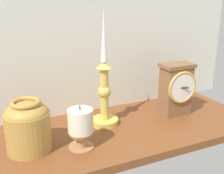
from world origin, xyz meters
TOP-DOWN VIEW (x-y plane):
  - ground_plane at (0.00, 0.00)cm, footprint 100.00×36.00cm
  - back_wall at (0.00, 18.50)cm, footprint 120.00×2.00cm
  - mantel_clock at (27.56, 1.80)cm, footprint 11.18×8.49cm
  - candlestick_tall_left at (1.83, 4.67)cm, footprint 8.84×8.84cm
  - brass_vase_jar at (-22.95, -1.39)cm, footprint 11.99×11.99cm
  - pillar_candle_front at (-9.89, -6.18)cm, footprint 7.03×7.03cm

SIDE VIEW (x-z plane):
  - ground_plane at x=0.00cm, z-range -2.40..0.00cm
  - pillar_candle_front at x=-9.89cm, z-range 0.33..12.75cm
  - brass_vase_jar at x=-22.95cm, z-range 0.22..14.45cm
  - mantel_clock at x=27.56cm, z-range 0.33..18.40cm
  - candlestick_tall_left at x=1.83cm, z-range -7.12..29.29cm
  - back_wall at x=0.00cm, z-range 0.00..65.00cm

